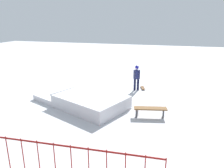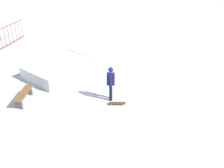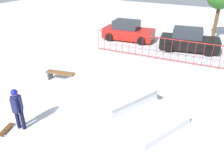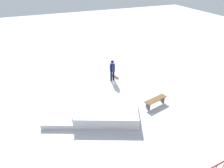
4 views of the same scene
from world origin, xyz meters
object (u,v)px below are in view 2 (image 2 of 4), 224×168
skater (111,81)px  skate_ramp (66,67)px  park_bench (24,95)px  skateboard (117,103)px

skater → skate_ramp: bearing=132.5°
skater → park_bench: 4.26m
skate_ramp → skateboard: skate_ramp is taller
skateboard → park_bench: park_bench is taller
skater → park_bench: bearing=-175.1°
skater → park_bench: size_ratio=1.05×
skater → skateboard: bearing=-56.8°
skate_ramp → park_bench: (-3.67, 0.47, 0.04)m
skate_ramp → skater: size_ratio=3.47×
park_bench → skater: bearing=-70.9°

